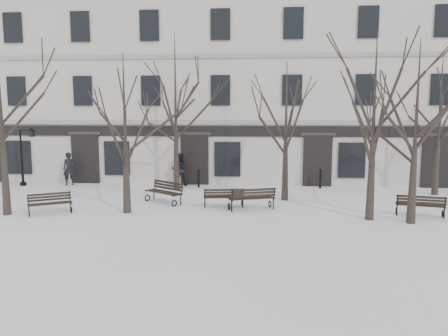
# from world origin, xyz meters

# --- Properties ---
(ground) EXTENTS (100.00, 100.00, 0.00)m
(ground) POSITION_xyz_m (0.00, 0.00, 0.00)
(ground) COLOR white
(ground) RESTS_ON ground
(building) EXTENTS (40.40, 10.20, 11.40)m
(building) POSITION_xyz_m (0.00, 12.96, 5.52)
(building) COLOR #B8B4AA
(building) RESTS_ON ground
(tree_0) EXTENTS (5.43, 5.43, 7.75)m
(tree_0) POSITION_xyz_m (-10.14, -0.06, 4.84)
(tree_0) COLOR black
(tree_0) RESTS_ON ground
(tree_1) EXTENTS (4.63, 4.63, 6.61)m
(tree_1) POSITION_xyz_m (-5.30, 0.68, 4.13)
(tree_1) COLOR black
(tree_1) RESTS_ON ground
(tree_2) EXTENTS (5.05, 5.05, 7.21)m
(tree_2) POSITION_xyz_m (4.56, 0.29, 4.51)
(tree_2) COLOR black
(tree_2) RESTS_ON ground
(tree_3) EXTENTS (4.82, 4.82, 6.88)m
(tree_3) POSITION_xyz_m (5.99, -0.16, 4.30)
(tree_3) COLOR black
(tree_3) RESTS_ON ground
(tree_4) EXTENTS (5.81, 5.81, 8.30)m
(tree_4) POSITION_xyz_m (-4.26, 6.28, 5.19)
(tree_4) COLOR black
(tree_4) RESTS_ON ground
(tree_5) EXTENTS (4.58, 4.58, 6.55)m
(tree_5) POSITION_xyz_m (1.45, 3.85, 4.09)
(tree_5) COLOR black
(tree_5) RESTS_ON ground
(tree_6) EXTENTS (4.94, 4.94, 7.06)m
(tree_6) POSITION_xyz_m (9.18, 5.85, 4.41)
(tree_6) COLOR black
(tree_6) RESTS_ON ground
(bench_0) EXTENTS (1.76, 1.38, 0.86)m
(bench_0) POSITION_xyz_m (-8.43, 0.22, 0.47)
(bench_0) COLOR black
(bench_0) RESTS_ON ground
(bench_1) EXTENTS (2.08, 1.34, 1.00)m
(bench_1) POSITION_xyz_m (-0.09, 1.57, 0.54)
(bench_1) COLOR black
(bench_1) RESTS_ON ground
(bench_2) EXTENTS (1.93, 1.07, 0.92)m
(bench_2) POSITION_xyz_m (6.70, 0.88, 0.50)
(bench_2) COLOR black
(bench_2) RESTS_ON ground
(bench_3) EXTENTS (1.99, 1.74, 1.00)m
(bench_3) POSITION_xyz_m (-4.14, 2.74, 0.54)
(bench_3) COLOR black
(bench_3) RESTS_ON ground
(bench_4) EXTENTS (1.84, 0.89, 0.89)m
(bench_4) POSITION_xyz_m (-1.33, 1.99, 0.48)
(bench_4) COLOR black
(bench_4) RESTS_ON ground
(lamp_post) EXTENTS (1.04, 0.39, 3.33)m
(lamp_post) POSITION_xyz_m (-13.04, 6.79, 1.93)
(lamp_post) COLOR black
(lamp_post) RESTS_ON ground
(bollard_a) EXTENTS (0.13, 0.13, 1.05)m
(bollard_a) POSITION_xyz_m (-3.14, 6.94, 0.56)
(bollard_a) COLOR black
(bollard_a) RESTS_ON ground
(bollard_b) EXTENTS (0.14, 0.14, 1.10)m
(bollard_b) POSITION_xyz_m (3.59, 7.21, 0.59)
(bollard_b) COLOR black
(bollard_b) RESTS_ON ground
(pedestrian_a) EXTENTS (0.81, 0.68, 1.90)m
(pedestrian_a) POSITION_xyz_m (-10.66, 7.14, 0.00)
(pedestrian_a) COLOR black
(pedestrian_a) RESTS_ON ground
(pedestrian_b) EXTENTS (1.00, 0.82, 1.87)m
(pedestrian_b) POSITION_xyz_m (-4.29, 7.38, 0.00)
(pedestrian_b) COLOR black
(pedestrian_b) RESTS_ON ground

